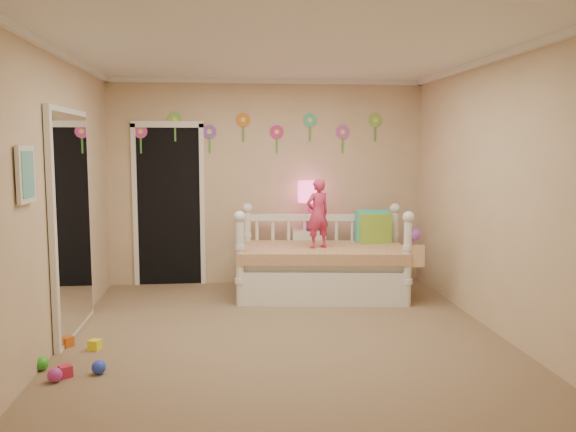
{
  "coord_description": "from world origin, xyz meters",
  "views": [
    {
      "loc": [
        -0.51,
        -5.44,
        1.75
      ],
      "look_at": [
        0.1,
        0.6,
        1.05
      ],
      "focal_mm": 37.48,
      "sensor_mm": 36.0,
      "label": 1
    }
  ],
  "objects": [
    {
      "name": "pillow_lime",
      "position": [
        1.26,
        1.62,
        0.77
      ],
      "size": [
        0.4,
        0.21,
        0.36
      ],
      "primitive_type": "cube",
      "rotation": [
        0.0,
        0.0,
        0.18
      ],
      "color": "#86BB39",
      "rests_on": "daybed"
    },
    {
      "name": "table_lamp",
      "position": [
        0.52,
        2.07,
        1.11
      ],
      "size": [
        0.29,
        0.29,
        0.63
      ],
      "color": "#EA1F86",
      "rests_on": "nightstand"
    },
    {
      "name": "child",
      "position": [
        0.52,
        1.36,
        0.99
      ],
      "size": [
        0.34,
        0.29,
        0.8
      ],
      "primitive_type": "imported",
      "rotation": [
        0.0,
        0.0,
        3.54
      ],
      "color": "#D33060",
      "rests_on": "daybed"
    },
    {
      "name": "pillow_turquoise",
      "position": [
        1.24,
        1.69,
        0.78
      ],
      "size": [
        0.4,
        0.16,
        0.39
      ],
      "primitive_type": "cube",
      "rotation": [
        0.0,
        0.0,
        -0.06
      ],
      "color": "#23AFAC",
      "rests_on": "daybed"
    },
    {
      "name": "daybed",
      "position": [
        0.59,
        1.43,
        0.53
      ],
      "size": [
        2.06,
        1.27,
        1.06
      ],
      "primitive_type": null,
      "rotation": [
        0.0,
        0.0,
        -0.12
      ],
      "color": "white",
      "rests_on": "floor"
    },
    {
      "name": "mirror_closet",
      "position": [
        -1.96,
        0.3,
        1.05
      ],
      "size": [
        0.07,
        1.3,
        2.1
      ],
      "primitive_type": "cube",
      "color": "white",
      "rests_on": "left_wall"
    },
    {
      "name": "closet_doorway",
      "position": [
        -1.25,
        2.23,
        1.03
      ],
      "size": [
        0.9,
        0.04,
        2.07
      ],
      "primitive_type": "cube",
      "color": "black",
      "rests_on": "back_wall"
    },
    {
      "name": "wall_picture",
      "position": [
        -1.97,
        -0.9,
        1.55
      ],
      "size": [
        0.05,
        0.34,
        0.42
      ],
      "primitive_type": "cube",
      "color": "white",
      "rests_on": "left_wall"
    },
    {
      "name": "crown_molding",
      "position": [
        0.0,
        0.0,
        2.57
      ],
      "size": [
        4.0,
        4.5,
        0.06
      ],
      "primitive_type": null,
      "color": "white",
      "rests_on": "ceiling"
    },
    {
      "name": "toy_scatter",
      "position": [
        -1.69,
        -0.45,
        0.06
      ],
      "size": [
        0.84,
        1.32,
        0.11
      ],
      "primitive_type": null,
      "rotation": [
        0.0,
        0.0,
        -0.03
      ],
      "color": "#996666",
      "rests_on": "floor"
    },
    {
      "name": "right_wall",
      "position": [
        2.0,
        0.0,
        1.3
      ],
      "size": [
        0.01,
        4.5,
        2.6
      ],
      "primitive_type": "cube",
      "color": "tan",
      "rests_on": "floor"
    },
    {
      "name": "nightstand",
      "position": [
        0.52,
        2.07,
        0.35
      ],
      "size": [
        0.44,
        0.36,
        0.69
      ],
      "primitive_type": "cube",
      "rotation": [
        0.0,
        0.0,
        -0.1
      ],
      "color": "white",
      "rests_on": "floor"
    },
    {
      "name": "ceiling",
      "position": [
        0.0,
        0.0,
        2.6
      ],
      "size": [
        4.0,
        4.5,
        0.01
      ],
      "primitive_type": "cube",
      "color": "white",
      "rests_on": "floor"
    },
    {
      "name": "hanging_bag",
      "position": [
        1.51,
        0.88,
        0.64
      ],
      "size": [
        0.2,
        0.16,
        0.36
      ],
      "primitive_type": null,
      "color": "beige",
      "rests_on": "daybed"
    },
    {
      "name": "back_wall",
      "position": [
        0.0,
        2.25,
        1.3
      ],
      "size": [
        4.0,
        0.01,
        2.6
      ],
      "primitive_type": "cube",
      "color": "tan",
      "rests_on": "floor"
    },
    {
      "name": "flower_decals",
      "position": [
        -0.09,
        2.24,
        1.94
      ],
      "size": [
        3.4,
        0.02,
        0.5
      ],
      "primitive_type": null,
      "color": "#B2668C",
      "rests_on": "back_wall"
    },
    {
      "name": "floor",
      "position": [
        0.0,
        0.0,
        0.0
      ],
      "size": [
        4.0,
        4.5,
        0.01
      ],
      "primitive_type": "cube",
      "color": "#7F684C",
      "rests_on": "ground"
    },
    {
      "name": "left_wall",
      "position": [
        -2.0,
        0.0,
        1.3
      ],
      "size": [
        0.01,
        4.5,
        2.6
      ],
      "primitive_type": "cube",
      "color": "tan",
      "rests_on": "floor"
    }
  ]
}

